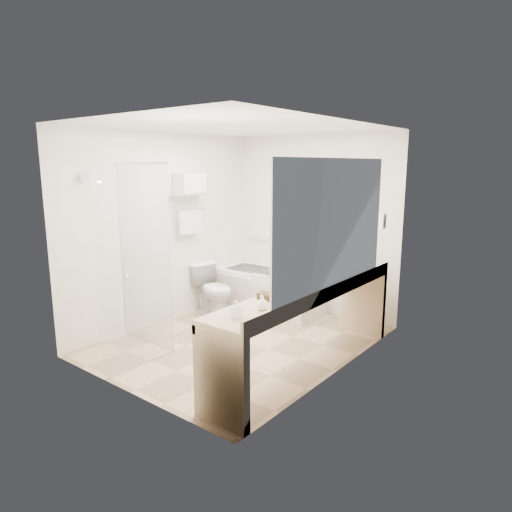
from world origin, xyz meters
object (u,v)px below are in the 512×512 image
Objects in this scene: toilet at (214,290)px; water_bottle_left at (361,262)px; bathtub at (269,290)px; amenity_basket at (268,296)px; vanity_counter at (308,310)px.

toilet is 2.11m from water_bottle_left.
amenity_basket is at bearing -53.70° from bathtub.
bathtub is 2.22× the size of toilet.
vanity_counter is (1.52, -1.39, 0.36)m from bathtub.
toilet is at bearing 160.73° from vanity_counter.
water_bottle_left is at bearing 90.96° from vanity_counter.
water_bottle_left is (0.11, 1.76, 0.05)m from amenity_basket.
vanity_counter reaches higher than toilet.
vanity_counter is at bearing -89.04° from water_bottle_left.
toilet is at bearing 146.98° from amenity_basket.
vanity_counter is at bearing -42.35° from bathtub.
toilet is (-0.45, -0.70, 0.08)m from bathtub.
amenity_basket is 1.03× the size of water_bottle_left.
vanity_counter reaches higher than amenity_basket.
amenity_basket reaches higher than bathtub.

